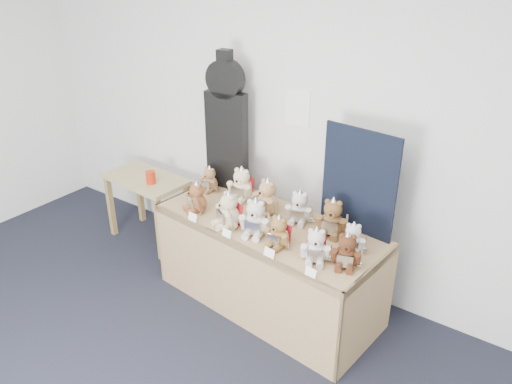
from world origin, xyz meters
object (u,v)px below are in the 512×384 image
Objects in this scene: side_table at (147,189)px; teddy_front_left at (228,211)px; teddy_front_far_right at (316,247)px; display_table at (262,245)px; teddy_back_centre_left at (267,198)px; teddy_back_far_left at (209,180)px; red_cup at (151,177)px; teddy_back_right at (332,219)px; teddy_back_end at (353,239)px; teddy_front_right at (278,233)px; guitar_case at (226,123)px; teddy_front_end at (347,252)px; teddy_back_left at (241,185)px; teddy_front_far_left at (196,198)px; teddy_back_centre_right at (299,208)px; teddy_front_centre at (255,219)px.

teddy_front_left reaches higher than side_table.
teddy_front_far_right is at bearing -7.37° from side_table.
display_table is 0.36m from teddy_back_centre_left.
teddy_back_far_left is (-0.73, 0.25, 0.26)m from display_table.
display_table is at bearing -7.07° from red_cup.
teddy_back_centre_left reaches higher than teddy_back_right.
teddy_back_end is (0.79, -0.12, -0.03)m from teddy_back_centre_left.
teddy_front_right is 1.09× the size of teddy_back_far_left.
side_table is at bearing 165.10° from teddy_back_right.
teddy_back_end reaches higher than red_cup.
guitar_case reaches higher than teddy_front_right.
teddy_front_end is (0.95, 0.02, -0.01)m from teddy_front_left.
display_table is at bearing 153.12° from teddy_front_end.
teddy_front_far_right is 1.04m from teddy_back_left.
teddy_front_right reaches higher than side_table.
teddy_front_far_left is 1.11× the size of teddy_back_end.
teddy_back_centre_right is at bearing 68.89° from teddy_front_left.
teddy_back_centre_left is at bearing -2.86° from teddy_back_far_left.
teddy_front_left is 0.96× the size of teddy_back_centre_left.
teddy_back_centre_left is (0.55, -0.21, -0.45)m from guitar_case.
teddy_front_far_right and teddy_front_end have the same top height.
teddy_back_centre_left is 0.56m from teddy_back_right.
teddy_back_right is at bearing 129.10° from teddy_back_end.
teddy_back_centre_left is at bearing -28.66° from guitar_case.
teddy_front_far_right is 0.54m from teddy_back_centre_right.
teddy_front_left is (0.43, -0.54, -0.45)m from guitar_case.
side_table is at bearing -175.80° from guitar_case.
teddy_front_centre is 0.83m from teddy_back_far_left.
teddy_back_left is (-1.14, 0.38, 0.01)m from teddy_front_end.
teddy_back_end is (2.20, -0.15, 0.30)m from side_table.
teddy_front_far_left is (0.93, -0.32, 0.31)m from side_table.
red_cup is 0.45× the size of teddy_front_right.
teddy_front_centre is 1.14× the size of teddy_front_far_right.
guitar_case is 0.51m from teddy_back_far_left.
teddy_front_end is 1.12× the size of teddy_back_end.
teddy_front_left is 0.64m from teddy_back_far_left.
teddy_front_right is at bearing 21.62° from teddy_front_far_left.
teddy_back_end is at bearing -0.33° from side_table.
teddy_back_far_left is (-0.91, 0.03, -0.02)m from teddy_back_centre_right.
teddy_back_end is at bearing -2.52° from red_cup.
teddy_front_end is at bearing 28.47° from teddy_front_left.
guitar_case is (-0.65, 0.41, 0.73)m from display_table.
teddy_front_end is (2.24, -0.34, 0.31)m from side_table.
teddy_back_right is 1.28× the size of teddy_back_end.
side_table is at bearing 177.07° from teddy_back_left.
teddy_front_right is at bearing -39.16° from teddy_back_left.
teddy_front_centre is 1.00× the size of teddy_back_right.
teddy_back_right is at bearing -0.19° from teddy_back_far_left.
side_table is 7.05× the size of red_cup.
teddy_front_far_left is 0.86× the size of teddy_back_right.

